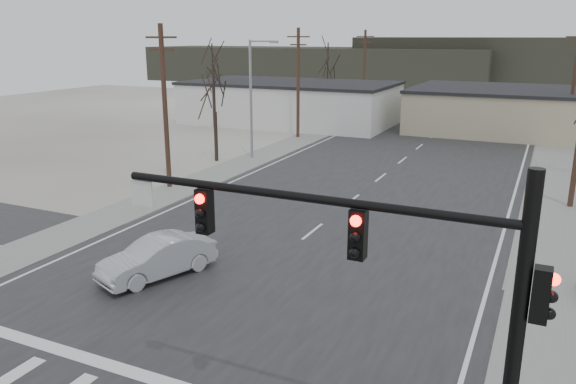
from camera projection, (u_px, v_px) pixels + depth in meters
name	position (u px, v px, depth m)	size (l,w,h in m)	color
ground	(228.00, 299.00, 20.49)	(140.00, 140.00, 0.00)	silver
main_road	(357.00, 196.00, 33.58)	(18.00, 110.00, 0.05)	#232325
cross_road	(228.00, 299.00, 20.49)	(90.00, 10.00, 0.04)	#232325
sidewalk_left	(244.00, 163.00, 42.26)	(3.00, 90.00, 0.06)	gray
sidewalk_right	(553.00, 196.00, 33.62)	(3.00, 90.00, 0.06)	gray
traffic_signal_mast	(412.00, 289.00, 10.60)	(8.95, 0.43, 7.20)	black
fire_hydrant	(145.00, 199.00, 31.51)	(0.24, 0.24, 0.87)	#A50C0C
building_left_far	(290.00, 102.00, 61.31)	(22.30, 12.30, 4.50)	silver
building_right_far	(551.00, 112.00, 54.24)	(26.30, 14.30, 4.30)	tan
upole_left_b	(165.00, 105.00, 34.25)	(2.20, 0.30, 10.00)	#442B1F
upole_left_c	(298.00, 81.00, 51.70)	(2.20, 0.30, 10.00)	#442B1F
upole_left_d	(364.00, 70.00, 69.15)	(2.20, 0.30, 10.00)	#442B1F
upole_right_b	(574.00, 84.00, 49.31)	(2.20, 0.30, 10.00)	#442B1F
streetlight_main	(253.00, 93.00, 42.73)	(2.40, 0.25, 9.00)	gray
tree_left_near	(214.00, 92.00, 41.84)	(3.30, 3.30, 7.35)	#32241E
tree_left_far	(328.00, 63.00, 64.65)	(3.96, 3.96, 8.82)	#32241E
tree_left_mid	(213.00, 66.00, 57.44)	(3.96, 3.96, 8.82)	#32241E
hill_left	(313.00, 65.00, 114.10)	(70.00, 18.00, 7.00)	#333026
sedan_crossing	(158.00, 257.00, 22.19)	(1.65, 4.73, 1.56)	#ACB0B7
car_far_a	(485.00, 121.00, 57.78)	(2.06, 5.07, 1.47)	black
car_far_b	(471.00, 103.00, 73.24)	(1.76, 4.38, 1.49)	black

